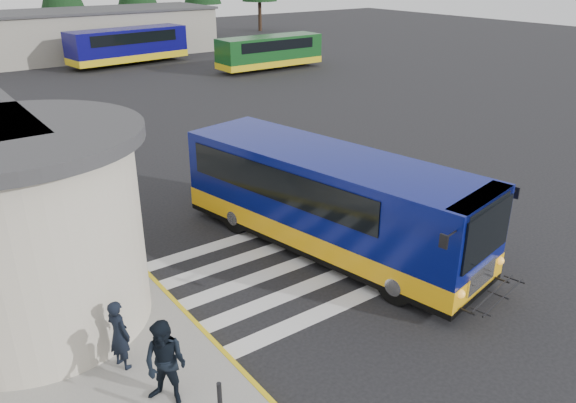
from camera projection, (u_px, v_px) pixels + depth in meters
ground at (285, 252)px, 17.35m from camera, size 140.00×140.00×0.00m
curb_strip at (111, 237)px, 18.11m from camera, size 0.12×34.00×0.16m
crosswalk at (287, 267)px, 16.48m from camera, size 8.00×5.35×0.01m
depot_building at (69, 34)px, 50.98m from camera, size 26.40×8.40×4.20m
transit_bus at (329, 204)px, 17.09m from camera, size 5.20×11.09×3.04m
pedestrian_a at (119, 334)px, 11.94m from camera, size 0.56×0.69×1.64m
pedestrian_b at (165, 364)px, 10.90m from camera, size 1.11×1.15×1.86m
far_bus_a at (128, 45)px, 47.82m from camera, size 10.38×4.05×2.61m
far_bus_b at (270, 51)px, 45.73m from camera, size 8.98×2.61×2.31m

